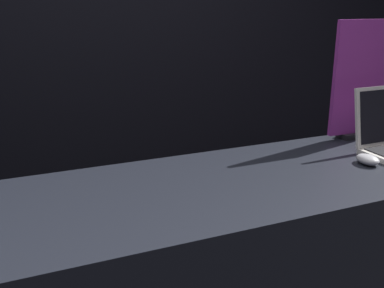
{
  "coord_description": "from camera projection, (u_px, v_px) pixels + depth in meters",
  "views": [
    {
      "loc": [
        -0.53,
        -0.93,
        1.43
      ],
      "look_at": [
        0.01,
        0.32,
        1.01
      ],
      "focal_mm": 42.0,
      "sensor_mm": 36.0,
      "label": 1
    }
  ],
  "objects": [
    {
      "name": "wall_back",
      "position": [
        94.0,
        11.0,
        2.5
      ],
      "size": [
        8.0,
        0.05,
        2.8
      ],
      "color": "black",
      "rests_on": "ground_plane"
    },
    {
      "name": "promo_stand_back",
      "position": [
        361.0,
        83.0,
        1.96
      ],
      "size": [
        0.31,
        0.07,
        0.52
      ],
      "color": "black",
      "rests_on": "display_counter"
    },
    {
      "name": "mouse_back",
      "position": [
        368.0,
        159.0,
        1.68
      ],
      "size": [
        0.07,
        0.1,
        0.04
      ],
      "color": "#B2B2B7",
      "rests_on": "display_counter"
    }
  ]
}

